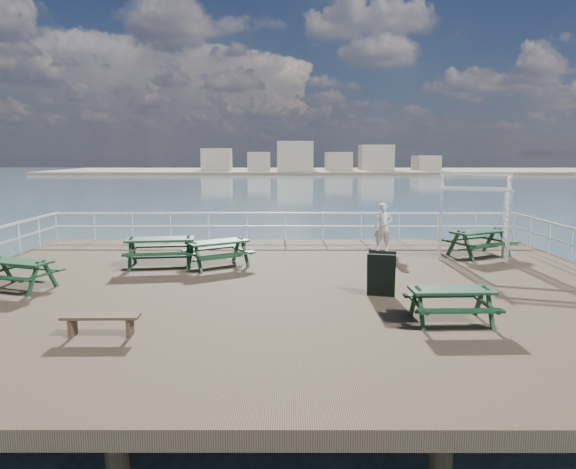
# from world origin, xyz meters

# --- Properties ---
(ground) EXTENTS (18.00, 14.00, 0.30)m
(ground) POSITION_xyz_m (0.00, 0.00, -0.15)
(ground) COLOR brown
(ground) RESTS_ON ground
(sea_backdrop) EXTENTS (300.00, 300.00, 9.20)m
(sea_backdrop) POSITION_xyz_m (12.54, 134.07, -0.51)
(sea_backdrop) COLOR #38515F
(sea_backdrop) RESTS_ON ground
(railing) EXTENTS (17.77, 13.76, 1.10)m
(railing) POSITION_xyz_m (-0.07, 2.57, 0.87)
(railing) COLOR white
(railing) RESTS_ON ground
(picnic_table_a) EXTENTS (2.28, 2.17, 0.87)m
(picnic_table_a) POSITION_xyz_m (-1.95, 2.17, 0.56)
(picnic_table_a) COLOR #14381E
(picnic_table_a) RESTS_ON ground
(picnic_table_b) EXTENTS (2.18, 1.85, 0.96)m
(picnic_table_b) POSITION_xyz_m (-3.65, 2.17, 0.62)
(picnic_table_b) COLOR #14381E
(picnic_table_b) RESTS_ON ground
(picnic_table_c) EXTENTS (2.45, 2.28, 0.95)m
(picnic_table_c) POSITION_xyz_m (6.39, 3.75, 0.61)
(picnic_table_c) COLOR #14381E
(picnic_table_c) RESTS_ON ground
(picnic_table_d) EXTENTS (1.99, 1.79, 0.81)m
(picnic_table_d) POSITION_xyz_m (-6.52, -0.42, 0.52)
(picnic_table_d) COLOR #14381E
(picnic_table_d) RESTS_ON ground
(picnic_table_e) EXTENTS (1.65, 1.35, 0.79)m
(picnic_table_e) POSITION_xyz_m (3.37, -2.97, 0.50)
(picnic_table_e) COLOR #14381E
(picnic_table_e) RESTS_ON ground
(flat_bench_near) EXTENTS (1.41, 0.35, 0.40)m
(flat_bench_near) POSITION_xyz_m (-3.29, -3.76, 0.30)
(flat_bench_near) COLOR brown
(flat_bench_near) RESTS_ON ground
(trellis_arbor) EXTENTS (2.41, 1.72, 2.70)m
(trellis_arbor) POSITION_xyz_m (6.05, 3.47, 1.20)
(trellis_arbor) COLOR white
(trellis_arbor) RESTS_ON ground
(sandwich_board) EXTENTS (0.74, 0.62, 1.06)m
(sandwich_board) POSITION_xyz_m (2.32, -1.07, 0.52)
(sandwich_board) COLOR black
(sandwich_board) RESTS_ON ground
(person) EXTENTS (0.64, 0.45, 1.67)m
(person) POSITION_xyz_m (3.39, 4.59, 0.83)
(person) COLOR white
(person) RESTS_ON ground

